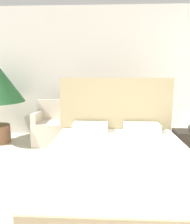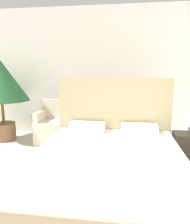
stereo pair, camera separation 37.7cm
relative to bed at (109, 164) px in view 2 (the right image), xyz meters
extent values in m
cube|color=silver|center=(-0.57, 2.34, 1.16)|extent=(10.00, 0.06, 2.90)
cube|color=#8C7A5B|center=(0.00, -0.10, -0.14)|extent=(1.87, 2.10, 0.31)
cube|color=white|center=(0.00, -0.10, 0.12)|extent=(1.84, 2.06, 0.20)
cube|color=tan|center=(0.00, 0.98, 0.40)|extent=(1.91, 0.06, 1.38)
cube|color=white|center=(-0.42, 0.77, 0.29)|extent=(0.57, 0.30, 0.14)
cube|color=white|center=(0.42, 0.77, 0.29)|extent=(0.57, 0.30, 0.14)
cube|color=beige|center=(-1.30, 1.59, -0.06)|extent=(0.69, 0.60, 0.47)
cube|color=beige|center=(-1.30, 1.85, 0.39)|extent=(0.68, 0.07, 0.43)
cube|color=beige|center=(-1.58, 1.58, 0.28)|extent=(0.11, 0.53, 0.20)
cube|color=beige|center=(-1.01, 1.59, 0.28)|extent=(0.11, 0.53, 0.20)
cube|color=beige|center=(-0.19, 1.59, -0.06)|extent=(0.75, 0.68, 0.47)
cube|color=beige|center=(-0.22, 1.85, 0.39)|extent=(0.68, 0.15, 0.43)
cube|color=beige|center=(-0.47, 1.55, 0.28)|extent=(0.17, 0.54, 0.20)
cube|color=beige|center=(0.10, 1.62, 0.28)|extent=(0.17, 0.54, 0.20)
cylinder|color=brown|center=(-2.44, 1.62, -0.10)|extent=(0.48, 0.48, 0.38)
cylinder|color=brown|center=(-2.44, 1.62, 0.33)|extent=(0.06, 0.06, 0.49)
cone|color=#235B2D|center=(-2.44, 1.62, 1.02)|extent=(1.17, 1.17, 0.89)
cube|color=black|center=(1.21, 0.80, -0.03)|extent=(0.47, 0.37, 0.53)
camera|label=1|loc=(-0.18, -2.73, 1.21)|focal=35.00mm
camera|label=2|loc=(0.20, -2.69, 1.21)|focal=35.00mm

